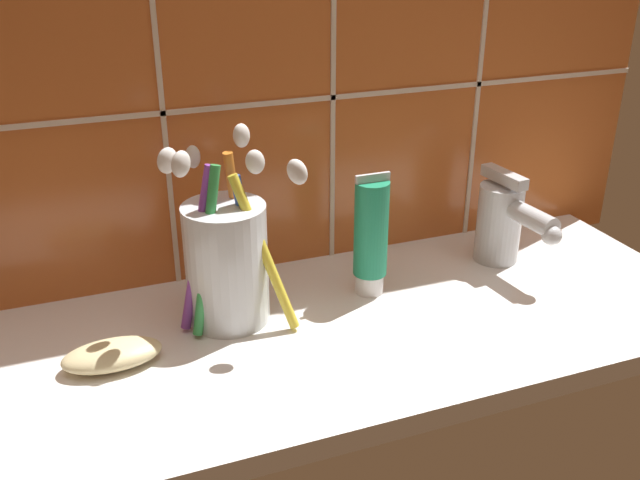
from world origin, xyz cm
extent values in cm
cube|color=white|center=(0.00, 0.00, 1.00)|extent=(68.09, 28.44, 2.00)
cube|color=#C6662D|center=(0.00, 14.47, 25.90)|extent=(78.09, 1.50, 51.79)
cube|color=beige|center=(0.00, 13.62, 19.68)|extent=(78.09, 0.24, 0.50)
cube|color=beige|center=(-15.32, 13.62, 25.90)|extent=(0.50, 0.24, 51.79)
cube|color=beige|center=(1.70, 13.62, 25.90)|extent=(0.50, 0.24, 51.79)
cube|color=beige|center=(18.72, 13.62, 25.90)|extent=(0.50, 0.24, 51.79)
cylinder|color=silver|center=(-12.20, 4.59, 7.68)|extent=(7.55, 7.55, 11.37)
cylinder|color=blue|center=(-10.17, 4.40, 9.22)|extent=(2.60, 1.08, 13.75)
ellipsoid|color=white|center=(-9.22, 4.33, 17.13)|extent=(2.03, 1.43, 2.39)
cylinder|color=orange|center=(-10.45, 6.54, 10.03)|extent=(2.69, 2.12, 15.36)
ellipsoid|color=white|center=(-9.62, 7.05, 18.76)|extent=(2.32, 2.11, 2.37)
cylinder|color=pink|center=(-13.32, 7.68, 8.95)|extent=(1.59, 3.83, 13.29)
ellipsoid|color=white|center=(-13.64, 9.31, 16.58)|extent=(1.68, 2.33, 2.51)
cylinder|color=purple|center=(-14.82, 4.10, 9.84)|extent=(4.41, 1.76, 15.09)
ellipsoid|color=white|center=(-16.75, 3.70, 18.36)|extent=(2.36, 1.71, 2.52)
cylinder|color=green|center=(-14.24, 3.15, 9.89)|extent=(4.19, 2.97, 15.19)
ellipsoid|color=white|center=(-15.94, 2.15, 18.46)|extent=(2.50, 2.21, 2.52)
cylinder|color=yellow|center=(-9.29, 2.16, 9.37)|extent=(5.42, 4.79, 14.27)
ellipsoid|color=white|center=(-6.88, 0.12, 17.37)|extent=(2.66, 2.53, 2.67)
cylinder|color=white|center=(2.15, 4.59, 3.05)|extent=(2.83, 2.83, 2.11)
cylinder|color=#1E8C60|center=(2.15, 4.59, 8.91)|extent=(3.33, 3.33, 9.61)
cube|color=silver|center=(2.15, 4.59, 14.12)|extent=(3.49, 0.36, 0.80)
cylinder|color=silver|center=(18.15, 6.41, 6.26)|extent=(4.77, 4.77, 8.52)
cylinder|color=silver|center=(18.53, 2.60, 8.64)|extent=(2.91, 7.83, 2.14)
sphere|color=silver|center=(18.92, -1.21, 7.93)|extent=(2.00, 2.00, 2.00)
cube|color=silver|center=(18.15, 6.41, 11.52)|extent=(2.00, 6.11, 1.20)
ellipsoid|color=beige|center=(-23.28, 0.64, 3.03)|extent=(8.27, 4.30, 2.07)
camera|label=1|loc=(-24.79, -52.21, 36.96)|focal=40.00mm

